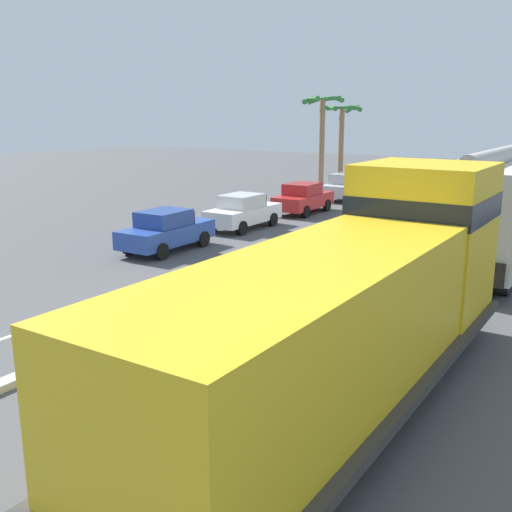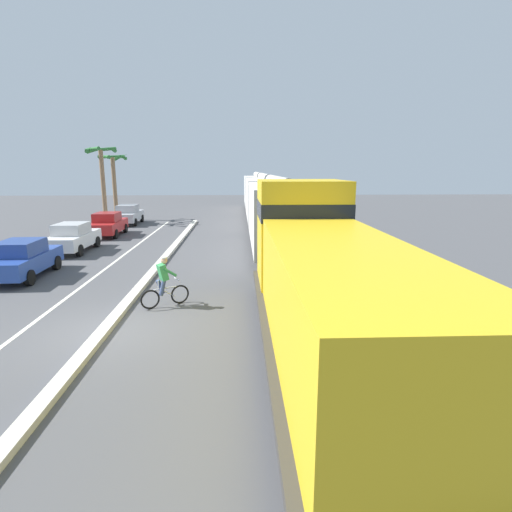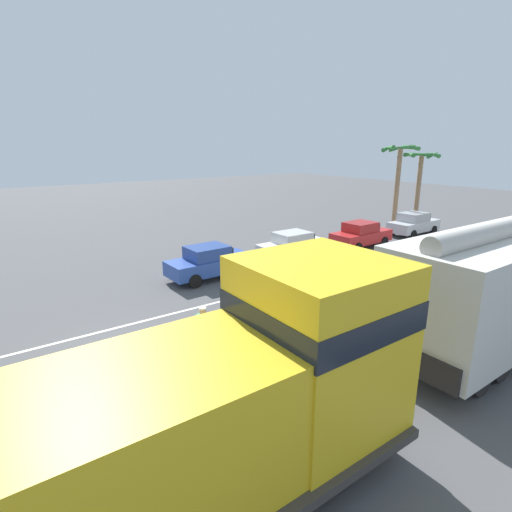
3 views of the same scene
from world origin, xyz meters
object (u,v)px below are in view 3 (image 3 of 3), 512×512
Objects in this scene: parked_car_white at (294,246)px; palm_tree_near at (420,169)px; parked_car_blue at (210,262)px; locomotive at (149,446)px; cyclist at (202,335)px; palm_tree_far at (399,165)px; parked_car_red at (361,234)px; hopper_car_lead at (511,280)px; parked_car_silver at (414,224)px.

parked_car_white is 0.71× the size of palm_tree_near.
parked_car_white is at bearing 90.64° from parked_car_blue.
locomotive reaches higher than cyclist.
palm_tree_far is at bearing 112.51° from cyclist.
cyclist reaches higher than parked_car_red.
parked_car_red is (-11.14, 5.96, -1.26)m from hopper_car_lead.
parked_car_silver is (-0.21, 5.93, 0.00)m from parked_car_red.
parked_car_blue and parked_car_silver have the same top height.
parked_car_white is at bearing 131.80° from locomotive.
locomotive is at bearing -61.38° from palm_tree_far.
locomotive is at bearing -35.93° from cyclist.
locomotive is 26.61m from parked_car_silver.
cyclist reaches higher than parked_car_blue.
cyclist is at bearing -30.54° from parked_car_blue.
parked_car_red is 0.71× the size of palm_tree_near.
hopper_car_lead is 12.70m from parked_car_red.
hopper_car_lead is 12.37m from parked_car_blue.
hopper_car_lead is at bearing -42.77° from palm_tree_far.
parked_car_blue is 20.22m from palm_tree_near.
hopper_car_lead is (0.00, 12.16, 0.28)m from locomotive.
palm_tree_far reaches higher than parked_car_blue.
parked_car_blue is at bearing 147.18° from locomotive.
palm_tree_near is (-1.97, 19.79, 3.67)m from parked_car_blue.
parked_car_white is 14.96m from palm_tree_near.
hopper_car_lead is 2.52× the size of parked_car_white.
locomotive is 21.29m from parked_car_red.
palm_tree_far reaches higher than cyclist.
parked_car_red is at bearing 89.20° from parked_car_blue.
palm_tree_far reaches higher than parked_car_silver.
parked_car_blue is 0.66× the size of palm_tree_far.
locomotive is 30.27m from palm_tree_near.
parked_car_blue is 10.84m from parked_car_red.
parked_car_red is 0.66× the size of palm_tree_far.
palm_tree_far is at bearing 109.28° from parked_car_red.
parked_car_blue is at bearing -90.80° from parked_car_red.
parked_car_blue and parked_car_white have the same top height.
palm_tree_far is at bearing 166.40° from parked_car_silver.
locomotive is 1.79× the size of palm_tree_far.
parked_car_red is at bearing -76.69° from palm_tree_near.
hopper_car_lead is at bearing 23.34° from parked_car_blue.
parked_car_blue is 17.85m from palm_tree_far.
cyclist reaches higher than parked_car_white.
palm_tree_near reaches higher than parked_car_silver.
parked_car_white is 12.67m from palm_tree_far.
hopper_car_lead is 20.10m from palm_tree_near.
parked_car_white is 5.42m from parked_car_red.
locomotive is 13.47m from parked_car_blue.
hopper_car_lead is 18.45m from palm_tree_far.
locomotive reaches higher than parked_car_white.
locomotive is 28.12m from palm_tree_far.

